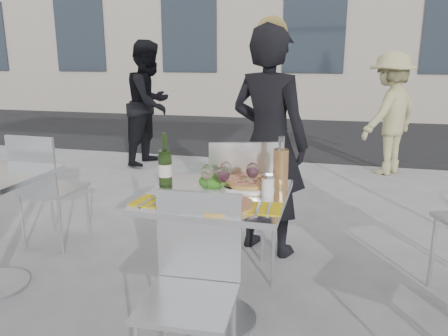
% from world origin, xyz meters
% --- Properties ---
extents(ground, '(80.00, 80.00, 0.00)m').
position_xyz_m(ground, '(0.00, 0.00, 0.00)').
color(ground, slate).
extents(street_asphalt, '(24.00, 5.00, 0.00)m').
position_xyz_m(street_asphalt, '(0.00, 6.50, 0.00)').
color(street_asphalt, black).
rests_on(street_asphalt, ground).
extents(main_table, '(0.72, 0.72, 0.75)m').
position_xyz_m(main_table, '(0.00, 0.00, 0.54)').
color(main_table, '#B7BABF').
rests_on(main_table, ground).
extents(chair_far, '(0.56, 0.57, 0.96)m').
position_xyz_m(chair_far, '(0.04, 0.46, 0.57)').
color(chair_far, silver).
rests_on(chair_far, ground).
extents(chair_near, '(0.41, 0.42, 0.86)m').
position_xyz_m(chair_near, '(0.01, -0.44, 0.51)').
color(chair_near, silver).
rests_on(chair_near, ground).
extents(side_chair_lfar, '(0.43, 0.44, 0.89)m').
position_xyz_m(side_chair_lfar, '(-1.53, 0.64, 0.53)').
color(side_chair_lfar, silver).
rests_on(side_chair_lfar, ground).
extents(woman_diner, '(0.71, 0.59, 1.67)m').
position_xyz_m(woman_diner, '(0.12, 1.02, 0.83)').
color(woman_diner, black).
rests_on(woman_diner, ground).
extents(pedestrian_a, '(0.75, 0.90, 1.67)m').
position_xyz_m(pedestrian_a, '(-1.88, 3.44, 0.84)').
color(pedestrian_a, black).
rests_on(pedestrian_a, ground).
extents(pedestrian_b, '(1.04, 1.13, 1.52)m').
position_xyz_m(pedestrian_b, '(1.24, 3.68, 0.76)').
color(pedestrian_b, tan).
rests_on(pedestrian_b, ground).
extents(pizza_near, '(0.31, 0.31, 0.02)m').
position_xyz_m(pizza_near, '(0.07, -0.19, 0.76)').
color(pizza_near, '#E0AC57').
rests_on(pizza_near, main_table).
extents(pizza_far, '(0.34, 0.34, 0.03)m').
position_xyz_m(pizza_far, '(0.14, 0.20, 0.77)').
color(pizza_far, white).
rests_on(pizza_far, main_table).
extents(salad_plate, '(0.22, 0.22, 0.09)m').
position_xyz_m(salad_plate, '(-0.04, 0.07, 0.79)').
color(salad_plate, white).
rests_on(salad_plate, main_table).
extents(wine_bottle, '(0.07, 0.07, 0.29)m').
position_xyz_m(wine_bottle, '(-0.31, 0.06, 0.86)').
color(wine_bottle, '#355720').
rests_on(wine_bottle, main_table).
extents(carafe, '(0.08, 0.08, 0.29)m').
position_xyz_m(carafe, '(0.31, 0.15, 0.87)').
color(carafe, tan).
rests_on(carafe, main_table).
extents(sugar_shaker, '(0.06, 0.06, 0.11)m').
position_xyz_m(sugar_shaker, '(0.26, 0.04, 0.80)').
color(sugar_shaker, white).
rests_on(sugar_shaker, main_table).
extents(wineglass_white_a, '(0.07, 0.07, 0.16)m').
position_xyz_m(wineglass_white_a, '(-0.05, -0.01, 0.86)').
color(wineglass_white_a, white).
rests_on(wineglass_white_a, main_table).
extents(wineglass_white_b, '(0.07, 0.07, 0.16)m').
position_xyz_m(wineglass_white_b, '(0.03, 0.07, 0.86)').
color(wineglass_white_b, white).
rests_on(wineglass_white_b, main_table).
extents(wineglass_red_a, '(0.07, 0.07, 0.16)m').
position_xyz_m(wineglass_red_a, '(0.04, -0.04, 0.86)').
color(wineglass_red_a, white).
rests_on(wineglass_red_a, main_table).
extents(wineglass_red_b, '(0.07, 0.07, 0.16)m').
position_xyz_m(wineglass_red_b, '(0.17, 0.08, 0.86)').
color(wineglass_red_b, white).
rests_on(wineglass_red_b, main_table).
extents(napkin_left, '(0.20, 0.20, 0.01)m').
position_xyz_m(napkin_left, '(-0.27, -0.21, 0.75)').
color(napkin_left, yellow).
rests_on(napkin_left, main_table).
extents(napkin_right, '(0.19, 0.20, 0.01)m').
position_xyz_m(napkin_right, '(0.27, -0.18, 0.75)').
color(napkin_right, yellow).
rests_on(napkin_right, main_table).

